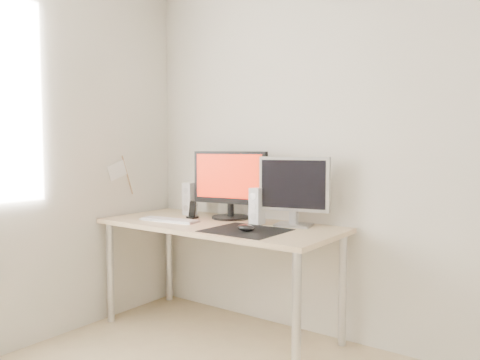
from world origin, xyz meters
The scene contains 11 objects.
wall_back centered at (0.00, 1.75, 1.25)m, with size 3.50×3.50×0.00m, color silver.
mousepad centered at (-0.63, 1.26, 0.73)m, with size 0.45×0.40×0.00m, color black.
mouse centered at (-0.61, 1.23, 0.75)m, with size 0.11×0.07×0.04m, color black.
desk centered at (-0.93, 1.38, 0.65)m, with size 1.60×0.70×0.73m.
main_monitor centered at (-0.99, 1.58, 0.98)m, with size 0.55×0.30×0.47m.
second_monitor centered at (-0.48, 1.57, 0.97)m, with size 0.45×0.21×0.43m.
speaker_left centered at (-1.34, 1.55, 0.85)m, with size 0.07×0.09×0.23m.
speaker_right centered at (-0.71, 1.50, 0.85)m, with size 0.07×0.09×0.23m.
keyboard centered at (-1.25, 1.25, 0.74)m, with size 0.43×0.17×0.02m.
phone_dock centered at (-1.21, 1.44, 0.77)m, with size 0.07×0.06×0.12m.
pennant centered at (-1.72, 1.24, 1.05)m, with size 0.01×0.23×0.29m.
Camera 1 is at (0.95, -0.98, 1.22)m, focal length 35.00 mm.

